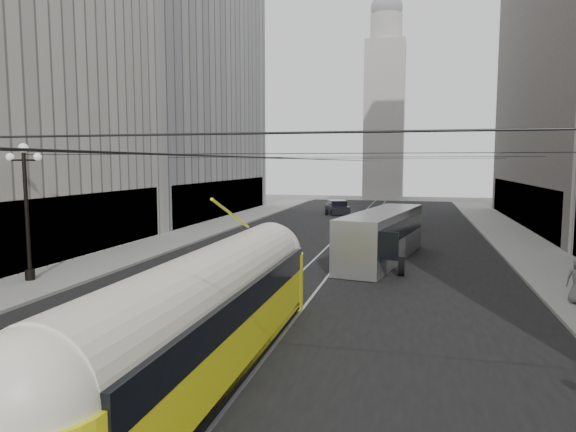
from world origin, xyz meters
The scene contains 13 objects.
road centered at (0.00, 32.50, 0.00)m, with size 20.00×85.00×0.02m, color black.
sidewalk_left centered at (-12.00, 36.00, 0.07)m, with size 4.00×72.00×0.15m, color gray.
sidewalk_right centered at (12.00, 36.00, 0.07)m, with size 4.00×72.00×0.15m, color gray.
rail_left centered at (-0.75, 32.50, 0.00)m, with size 0.12×85.00×0.04m, color gray.
rail_right centered at (0.75, 32.50, 0.00)m, with size 0.12×85.00×0.04m, color gray.
building_left_far centered at (-19.99, 48.00, 14.31)m, with size 12.60×28.60×28.60m.
distant_tower centered at (0.00, 80.00, 14.97)m, with size 6.00×6.00×31.36m.
lamppost_left_mid centered at (-12.60, 18.00, 3.74)m, with size 1.86×0.44×6.37m.
catenary centered at (0.12, 31.49, 5.88)m, with size 25.00×72.00×0.23m.
streetcar centered at (-0.50, 10.49, 1.63)m, with size 2.48×15.34×3.34m.
city_bus centered at (3.12, 27.57, 1.57)m, with size 4.43×11.63×2.87m.
sedan_white_far centered at (3.78, 44.08, 0.63)m, with size 3.30×4.74×1.38m.
sedan_dark_far centered at (-3.40, 53.79, 0.69)m, with size 3.43×5.17×1.51m.
Camera 1 is at (4.84, -2.03, 5.65)m, focal length 32.00 mm.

